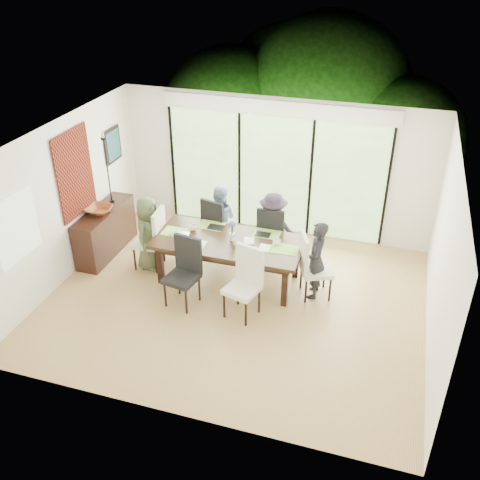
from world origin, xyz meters
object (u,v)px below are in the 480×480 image
(chair_left_end, at_px, (148,238))
(chair_near_right, at_px, (242,285))
(laptop, at_px, (179,235))
(sideboard, at_px, (105,231))
(cup_a, at_px, (193,228))
(person_right_end, at_px, (316,260))
(cup_c, at_px, (277,242))
(chair_far_right, at_px, (273,232))
(person_left_end, at_px, (148,233))
(person_far_left, at_px, (220,220))
(table_top, at_px, (229,242))
(cup_b, at_px, (235,242))
(chair_far_left, at_px, (220,224))
(vase, at_px, (232,236))
(person_far_right, at_px, (273,228))
(chair_near_left, at_px, (181,274))
(chair_right_end, at_px, (317,266))
(bowl, at_px, (99,210))

(chair_left_end, distance_m, chair_near_right, 2.18)
(chair_left_end, xyz_separation_m, laptop, (0.65, -0.10, 0.22))
(sideboard, bearing_deg, cup_a, -1.53)
(person_right_end, bearing_deg, cup_c, -101.46)
(chair_far_right, xyz_separation_m, sideboard, (-3.02, -0.65, -0.14))
(person_left_end, height_order, person_far_left, same)
(table_top, relative_size, cup_b, 24.00)
(chair_far_left, relative_size, vase, 9.17)
(chair_near_right, distance_m, person_far_right, 1.70)
(chair_far_left, height_order, chair_near_left, same)
(laptop, height_order, cup_a, cup_a)
(table_top, relative_size, laptop, 7.27)
(vase, height_order, laptop, vase)
(chair_far_left, bearing_deg, table_top, 134.26)
(cup_c, bearing_deg, person_left_end, -177.49)
(chair_left_end, relative_size, chair_far_left, 1.00)
(vase, bearing_deg, chair_far_left, 122.01)
(chair_far_right, bearing_deg, chair_left_end, 20.85)
(person_far_left, bearing_deg, cup_b, 116.56)
(chair_right_end, bearing_deg, person_left_end, 67.22)
(chair_near_left, bearing_deg, bowl, 164.35)
(chair_near_left, height_order, person_right_end, person_right_end)
(chair_near_left, xyz_separation_m, cup_b, (0.65, 0.77, 0.26))
(chair_right_end, bearing_deg, chair_left_end, 67.22)
(chair_far_left, xyz_separation_m, laptop, (-0.40, -0.95, 0.22))
(person_far_right, relative_size, cup_b, 12.90)
(bowl, bearing_deg, chair_near_right, -18.03)
(chair_near_left, relative_size, person_far_left, 0.85)
(chair_far_right, height_order, person_far_left, person_far_left)
(person_left_end, xyz_separation_m, sideboard, (-0.99, 0.20, -0.23))
(chair_near_left, relative_size, sideboard, 0.74)
(laptop, bearing_deg, bowl, 163.45)
(person_far_left, distance_m, sideboard, 2.13)
(chair_far_left, xyz_separation_m, bowl, (-2.02, -0.75, 0.36))
(vase, bearing_deg, cup_c, 3.81)
(person_far_left, xyz_separation_m, vase, (0.50, -0.78, 0.17))
(chair_far_left, distance_m, chair_near_left, 1.72)
(person_left_end, relative_size, cup_a, 10.40)
(table_top, distance_m, chair_left_end, 1.51)
(chair_near_right, height_order, cup_c, chair_near_right)
(table_top, distance_m, person_far_right, 1.00)
(laptop, xyz_separation_m, cup_b, (1.00, 0.00, 0.03))
(chair_far_left, relative_size, chair_far_right, 1.00)
(chair_near_left, xyz_separation_m, cup_c, (1.30, 0.97, 0.26))
(chair_left_end, bearing_deg, cup_a, 96.77)
(chair_right_end, relative_size, cup_a, 8.87)
(chair_right_end, distance_m, laptop, 2.36)
(chair_right_end, distance_m, cup_c, 0.75)
(laptop, bearing_deg, person_far_right, 23.98)
(chair_near_right, bearing_deg, cup_a, 154.80)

